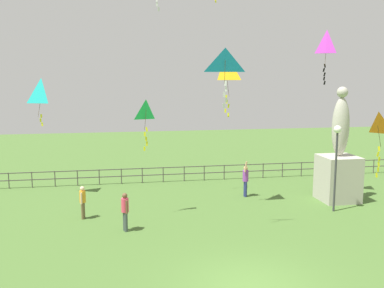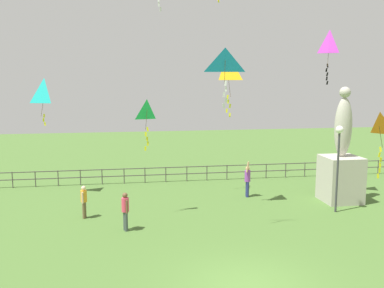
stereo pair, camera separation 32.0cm
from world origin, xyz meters
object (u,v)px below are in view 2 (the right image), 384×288
statue_monument (341,167)px  kite_3 (227,70)px  kite_5 (147,112)px  kite_7 (379,129)px  kite_1 (45,92)px  person_0 (84,200)px  kite_6 (329,44)px  lamppost (339,149)px  person_2 (125,209)px  person_1 (247,179)px  kite_4 (225,62)px

statue_monument → kite_3: (-6.02, 0.44, 4.97)m
kite_5 → kite_7: bearing=-22.9°
kite_1 → kite_3: (9.22, -3.36, 1.13)m
person_0 → kite_3: 9.20m
kite_3 → kite_5: 4.69m
kite_6 → kite_7: (-0.61, -5.83, -3.74)m
person_0 → kite_5: 4.95m
statue_monument → lamppost: 2.39m
kite_1 → person_2: bearing=-57.6°
statue_monument → person_1: statue_monument is taller
lamppost → kite_5: 9.15m
kite_1 → kite_7: bearing=-31.2°
kite_6 → person_1: bearing=172.6°
person_1 → kite_1: size_ratio=0.79×
statue_monument → kite_3: size_ratio=1.95×
kite_4 → kite_5: size_ratio=1.01×
statue_monument → kite_3: 7.82m
person_2 → kite_3: size_ratio=0.54×
person_2 → kite_3: kite_3 is taller
kite_1 → kite_4: (8.11, -7.55, 1.36)m
kite_6 → kite_7: kite_6 is taller
kite_7 → kite_5: bearing=157.1°
kite_7 → kite_3: bearing=133.4°
kite_1 → kite_6: (14.78, -2.77, 2.47)m
person_0 → person_1: person_1 is taller
statue_monument → kite_1: bearing=166.0°
statue_monument → kite_6: 6.41m
kite_3 → person_1: bearing=37.5°
kite_3 → lamppost: bearing=-23.6°
kite_6 → kite_7: bearing=-96.0°
kite_3 → kite_1: bearing=160.0°
kite_3 → kite_5: bearing=-160.2°
kite_3 → person_0: bearing=-170.4°
kite_3 → kite_7: (4.95, -5.23, -2.40)m
kite_5 → person_0: bearing=174.7°
kite_7 → person_0: bearing=161.2°
kite_1 → kite_7: (14.17, -8.60, -1.27)m
kite_4 → kite_6: kite_6 is taller
person_2 → person_0: bearing=133.4°
lamppost → person_0: size_ratio=2.74×
person_2 → kite_1: kite_1 is taller
lamppost → kite_5: size_ratio=1.79×
statue_monument → kite_6: kite_6 is taller
kite_3 → kite_7: 7.59m
person_1 → person_2: person_1 is taller
person_0 → kite_7: kite_7 is taller
kite_5 → kite_6: bearing=12.0°
lamppost → kite_7: 3.35m
person_1 → kite_4: kite_4 is taller
kite_4 → kite_1: bearing=137.1°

